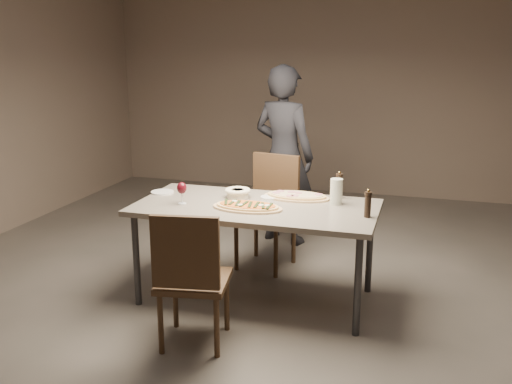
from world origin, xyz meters
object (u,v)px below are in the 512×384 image
(dining_table, at_px, (256,212))
(chair_near, at_px, (190,273))
(zucchini_pizza, at_px, (248,206))
(diner, at_px, (284,155))
(ham_pizza, at_px, (296,196))
(bread_basket, at_px, (238,192))
(carafe, at_px, (336,192))
(chair_far, at_px, (270,204))
(pepper_mill_left, at_px, (339,185))

(dining_table, height_order, chair_near, chair_near)
(zucchini_pizza, distance_m, diner, 1.49)
(ham_pizza, relative_size, chair_near, 0.56)
(ham_pizza, xyz_separation_m, bread_basket, (-0.44, -0.12, 0.03))
(dining_table, distance_m, chair_near, 0.88)
(carafe, xyz_separation_m, chair_far, (-0.66, 0.54, -0.30))
(zucchini_pizza, distance_m, chair_far, 0.88)
(dining_table, relative_size, bread_basket, 8.93)
(ham_pizza, distance_m, carafe, 0.34)
(bread_basket, bearing_deg, carafe, 2.87)
(ham_pizza, height_order, chair_far, chair_far)
(carafe, xyz_separation_m, chair_near, (-0.74, -1.05, -0.33))
(ham_pizza, height_order, bread_basket, bread_basket)
(pepper_mill_left, bearing_deg, chair_near, -120.77)
(pepper_mill_left, height_order, chair_near, pepper_mill_left)
(bread_basket, xyz_separation_m, diner, (0.06, 1.21, 0.08))
(bread_basket, height_order, pepper_mill_left, pepper_mill_left)
(chair_near, xyz_separation_m, diner, (0.04, 2.22, 0.35))
(chair_far, bearing_deg, dining_table, 107.33)
(chair_far, distance_m, diner, 0.71)
(carafe, xyz_separation_m, diner, (-0.70, 1.17, 0.02))
(pepper_mill_left, height_order, carafe, pepper_mill_left)
(chair_near, distance_m, chair_far, 1.59)
(ham_pizza, xyz_separation_m, carafe, (0.32, -0.08, 0.08))
(zucchini_pizza, relative_size, chair_far, 0.53)
(bread_basket, distance_m, diner, 1.21)
(pepper_mill_left, distance_m, diner, 1.21)
(chair_near, bearing_deg, bread_basket, 81.71)
(chair_far, bearing_deg, ham_pizza, 136.53)
(ham_pizza, height_order, pepper_mill_left, pepper_mill_left)
(zucchini_pizza, xyz_separation_m, carafe, (0.60, 0.31, 0.08))
(bread_basket, relative_size, carafe, 1.04)
(diner, bearing_deg, bread_basket, 104.78)
(chair_near, bearing_deg, dining_table, 68.71)
(chair_far, relative_size, diner, 0.56)
(bread_basket, relative_size, chair_near, 0.22)
(dining_table, height_order, pepper_mill_left, pepper_mill_left)
(dining_table, height_order, diner, diner)
(zucchini_pizza, xyz_separation_m, diner, (-0.10, 1.48, 0.10))
(pepper_mill_left, xyz_separation_m, diner, (-0.69, 0.99, 0.02))
(dining_table, height_order, chair_far, chair_far)
(chair_near, xyz_separation_m, chair_far, (0.08, 1.59, 0.03))
(zucchini_pizza, bearing_deg, ham_pizza, 60.17)
(pepper_mill_left, xyz_separation_m, carafe, (0.01, -0.18, -0.00))
(ham_pizza, distance_m, chair_near, 1.23)
(ham_pizza, bearing_deg, chair_far, 119.65)
(dining_table, distance_m, pepper_mill_left, 0.69)
(zucchini_pizza, relative_size, carafe, 2.70)
(pepper_mill_left, xyz_separation_m, chair_near, (-0.73, -1.23, -0.33))
(zucchini_pizza, bearing_deg, chair_far, 99.38)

